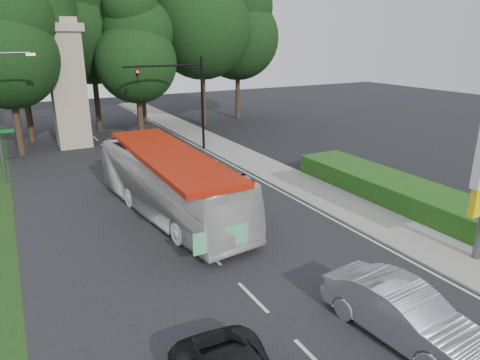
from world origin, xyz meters
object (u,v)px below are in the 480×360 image
monument (68,83)px  transit_bus (170,185)px  traffic_signal_mast (186,91)px  sedan_silver (403,313)px

monument → transit_bus: 18.21m
traffic_signal_mast → monument: bearing=142.0°
traffic_signal_mast → monument: (-7.68, 6.00, 0.43)m
traffic_signal_mast → sedan_silver: traffic_signal_mast is taller
monument → sedan_silver: bearing=-80.7°
traffic_signal_mast → transit_bus: bearing=-115.7°
monument → transit_bus: monument is taller
traffic_signal_mast → transit_bus: (-5.66, -11.76, -3.03)m
monument → sedan_silver: monument is taller
traffic_signal_mast → sedan_silver: size_ratio=1.43×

